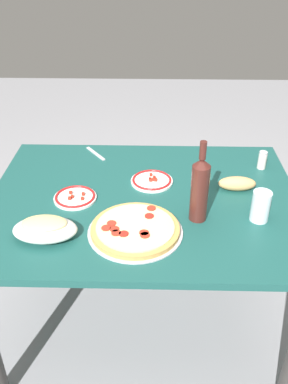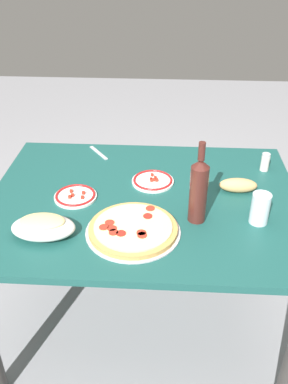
% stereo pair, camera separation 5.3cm
% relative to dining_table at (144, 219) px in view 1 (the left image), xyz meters
% --- Properties ---
extents(ground_plane, '(8.00, 8.00, 0.00)m').
position_rel_dining_table_xyz_m(ground_plane, '(0.00, 0.00, -0.63)').
color(ground_plane, gray).
rests_on(ground_plane, ground).
extents(dining_table, '(1.33, 1.01, 0.74)m').
position_rel_dining_table_xyz_m(dining_table, '(0.00, 0.00, 0.00)').
color(dining_table, '#194C47').
rests_on(dining_table, ground).
extents(pepperoni_pizza, '(0.36, 0.36, 0.03)m').
position_rel_dining_table_xyz_m(pepperoni_pizza, '(-0.03, -0.24, 0.12)').
color(pepperoni_pizza, '#B7B7BC').
rests_on(pepperoni_pizza, dining_table).
extents(baked_pasta_dish, '(0.24, 0.15, 0.08)m').
position_rel_dining_table_xyz_m(baked_pasta_dish, '(-0.36, -0.28, 0.15)').
color(baked_pasta_dish, white).
rests_on(baked_pasta_dish, dining_table).
extents(wine_bottle, '(0.07, 0.07, 0.34)m').
position_rel_dining_table_xyz_m(wine_bottle, '(0.22, -0.14, 0.25)').
color(wine_bottle, '#471E19').
rests_on(wine_bottle, dining_table).
extents(water_glass, '(0.07, 0.07, 0.13)m').
position_rel_dining_table_xyz_m(water_glass, '(0.46, -0.14, 0.17)').
color(water_glass, silver).
rests_on(water_glass, dining_table).
extents(side_plate_near, '(0.18, 0.18, 0.02)m').
position_rel_dining_table_xyz_m(side_plate_near, '(-0.29, -0.02, 0.12)').
color(side_plate_near, white).
rests_on(side_plate_near, dining_table).
extents(side_plate_far, '(0.19, 0.19, 0.02)m').
position_rel_dining_table_xyz_m(side_plate_far, '(0.03, 0.13, 0.12)').
color(side_plate_far, white).
rests_on(side_plate_far, dining_table).
extents(bread_loaf, '(0.16, 0.07, 0.06)m').
position_rel_dining_table_xyz_m(bread_loaf, '(0.41, 0.08, 0.14)').
color(bread_loaf, tan).
rests_on(bread_loaf, dining_table).
extents(spice_shaker, '(0.04, 0.04, 0.09)m').
position_rel_dining_table_xyz_m(spice_shaker, '(0.56, 0.28, 0.15)').
color(spice_shaker, silver).
rests_on(spice_shaker, dining_table).
extents(fork_left, '(0.11, 0.15, 0.00)m').
position_rel_dining_table_xyz_m(fork_left, '(-0.26, 0.40, 0.11)').
color(fork_left, '#B7B7BC').
rests_on(fork_left, dining_table).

